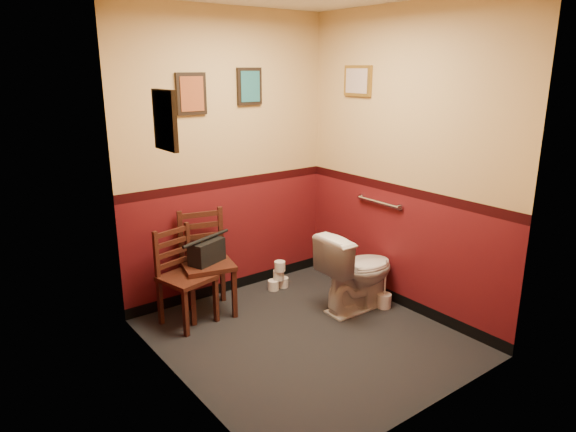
% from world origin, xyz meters
% --- Properties ---
extents(floor, '(2.20, 2.40, 0.00)m').
position_xyz_m(floor, '(0.00, 0.00, 0.00)').
color(floor, black).
rests_on(floor, ground).
extents(wall_back, '(2.20, 0.00, 2.70)m').
position_xyz_m(wall_back, '(0.00, 1.20, 1.35)').
color(wall_back, '#591014').
rests_on(wall_back, ground).
extents(wall_front, '(2.20, 0.00, 2.70)m').
position_xyz_m(wall_front, '(0.00, -1.20, 1.35)').
color(wall_front, '#591014').
rests_on(wall_front, ground).
extents(wall_left, '(0.00, 2.40, 2.70)m').
position_xyz_m(wall_left, '(-1.10, 0.00, 1.35)').
color(wall_left, '#591014').
rests_on(wall_left, ground).
extents(wall_right, '(0.00, 2.40, 2.70)m').
position_xyz_m(wall_right, '(1.10, 0.00, 1.35)').
color(wall_right, '#591014').
rests_on(wall_right, ground).
extents(grab_bar, '(0.05, 0.56, 0.06)m').
position_xyz_m(grab_bar, '(1.07, 0.25, 0.95)').
color(grab_bar, silver).
rests_on(grab_bar, wall_right).
extents(framed_print_back_a, '(0.28, 0.04, 0.36)m').
position_xyz_m(framed_print_back_a, '(-0.35, 1.18, 1.95)').
color(framed_print_back_a, black).
rests_on(framed_print_back_a, wall_back).
extents(framed_print_back_b, '(0.26, 0.04, 0.34)m').
position_xyz_m(framed_print_back_b, '(0.25, 1.18, 2.00)').
color(framed_print_back_b, black).
rests_on(framed_print_back_b, wall_back).
extents(framed_print_left, '(0.04, 0.30, 0.38)m').
position_xyz_m(framed_print_left, '(-1.08, 0.10, 1.85)').
color(framed_print_left, black).
rests_on(framed_print_left, wall_left).
extents(framed_print_right, '(0.04, 0.34, 0.28)m').
position_xyz_m(framed_print_right, '(1.08, 0.60, 2.05)').
color(framed_print_right, olive).
rests_on(framed_print_right, wall_right).
extents(toilet, '(0.76, 0.44, 0.74)m').
position_xyz_m(toilet, '(0.72, 0.15, 0.37)').
color(toilet, white).
rests_on(toilet, floor).
extents(toilet_brush, '(0.13, 0.13, 0.48)m').
position_xyz_m(toilet_brush, '(0.94, 0.00, 0.08)').
color(toilet_brush, silver).
rests_on(toilet_brush, floor).
extents(chair_left, '(0.48, 0.48, 0.85)m').
position_xyz_m(chair_left, '(-0.67, 0.87, 0.43)').
color(chair_left, '#4A2016').
rests_on(chair_left, floor).
extents(chair_right, '(0.53, 0.53, 0.94)m').
position_xyz_m(chair_right, '(-0.41, 0.94, 0.47)').
color(chair_right, '#4A2016').
rests_on(chair_right, floor).
extents(handbag, '(0.36, 0.27, 0.24)m').
position_xyz_m(handbag, '(-0.42, 0.90, 0.59)').
color(handbag, black).
rests_on(handbag, chair_right).
extents(tp_stack, '(0.23, 0.14, 0.30)m').
position_xyz_m(tp_stack, '(0.40, 0.94, 0.13)').
color(tp_stack, silver).
rests_on(tp_stack, floor).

